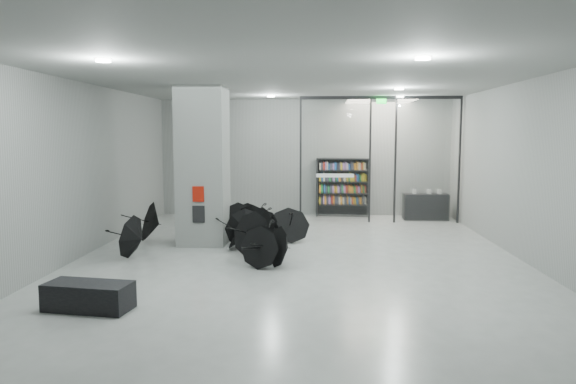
{
  "coord_description": "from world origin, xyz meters",
  "views": [
    {
      "loc": [
        0.35,
        -11.36,
        2.81
      ],
      "look_at": [
        -0.3,
        1.5,
        1.4
      ],
      "focal_mm": 32.98,
      "sensor_mm": 36.0,
      "label": 1
    }
  ],
  "objects_px": {
    "column": "(203,166)",
    "bench": "(89,296)",
    "bookshelf": "(343,187)",
    "umbrella_cluster": "(240,236)",
    "shop_counter": "(425,207)"
  },
  "relations": [
    {
      "from": "shop_counter",
      "to": "column",
      "type": "bearing_deg",
      "value": -147.16
    },
    {
      "from": "column",
      "to": "bookshelf",
      "type": "distance_m",
      "value": 6.18
    },
    {
      "from": "column",
      "to": "bench",
      "type": "xyz_separation_m",
      "value": [
        -0.77,
        -5.28,
        -1.78
      ]
    },
    {
      "from": "bench",
      "to": "bookshelf",
      "type": "distance_m",
      "value": 11.06
    },
    {
      "from": "bookshelf",
      "to": "shop_counter",
      "type": "bearing_deg",
      "value": -7.81
    },
    {
      "from": "umbrella_cluster",
      "to": "shop_counter",
      "type": "bearing_deg",
      "value": 40.17
    },
    {
      "from": "column",
      "to": "umbrella_cluster",
      "type": "distance_m",
      "value": 2.04
    },
    {
      "from": "column",
      "to": "bookshelf",
      "type": "relative_size",
      "value": 2.0
    },
    {
      "from": "column",
      "to": "umbrella_cluster",
      "type": "height_order",
      "value": "column"
    },
    {
      "from": "bookshelf",
      "to": "umbrella_cluster",
      "type": "bearing_deg",
      "value": -112.55
    },
    {
      "from": "column",
      "to": "shop_counter",
      "type": "height_order",
      "value": "column"
    },
    {
      "from": "bench",
      "to": "umbrella_cluster",
      "type": "height_order",
      "value": "umbrella_cluster"
    },
    {
      "from": "bookshelf",
      "to": "umbrella_cluster",
      "type": "xyz_separation_m",
      "value": [
        -2.81,
        -5.27,
        -0.69
      ]
    },
    {
      "from": "umbrella_cluster",
      "to": "bench",
      "type": "bearing_deg",
      "value": -110.62
    },
    {
      "from": "bench",
      "to": "column",
      "type": "bearing_deg",
      "value": 89.95
    }
  ]
}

